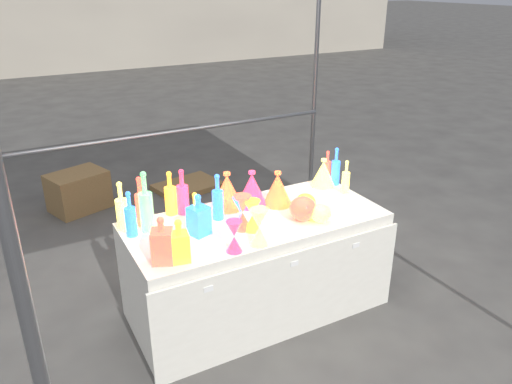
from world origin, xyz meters
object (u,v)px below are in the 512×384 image
display_table (257,265)px  decanter_0 (179,240)px  lampshade_0 (278,188)px  cardboard_box_closed (78,191)px  bottle_0 (170,193)px  globe_0 (305,204)px  hourglass_0 (243,213)px

display_table → decanter_0: (-0.66, -0.27, 0.51)m
decanter_0 → lampshade_0: size_ratio=1.05×
cardboard_box_closed → bottle_0: (0.34, -2.08, 0.71)m
display_table → globe_0: globe_0 is taller
globe_0 → lampshade_0: 0.24m
bottle_0 → hourglass_0: bearing=-52.6°
lampshade_0 → globe_0: bearing=-70.4°
display_table → globe_0: (0.37, -0.06, 0.44)m
bottle_0 → hourglass_0: 0.56m
cardboard_box_closed → decanter_0: (0.17, -2.71, 0.68)m
cardboard_box_closed → lampshade_0: 2.63m
display_table → globe_0: bearing=-8.9°
cardboard_box_closed → hourglass_0: (0.68, -2.53, 0.66)m
lampshade_0 → cardboard_box_closed: bearing=106.1°
display_table → decanter_0: 0.88m
cardboard_box_closed → lampshade_0: lampshade_0 is taller
display_table → globe_0: 0.57m
hourglass_0 → lampshade_0: (0.40, 0.23, 0.01)m
hourglass_0 → globe_0: (0.52, 0.03, -0.06)m
cardboard_box_closed → hourglass_0: 2.70m
decanter_0 → lampshade_0: bearing=35.0°
lampshade_0 → bottle_0: bearing=154.8°
decanter_0 → cardboard_box_closed: bearing=104.1°
cardboard_box_closed → bottle_0: bearing=-99.7°
hourglass_0 → globe_0: size_ratio=1.61×
hourglass_0 → decanter_0: bearing=-160.0°
display_table → hourglass_0: hourglass_0 is taller
display_table → hourglass_0: size_ratio=7.67×
lampshade_0 → hourglass_0: bearing=-159.4°
display_table → lampshade_0: size_ratio=7.17×
bottle_0 → lampshade_0: (0.74, -0.21, -0.03)m
bottle_0 → globe_0: bottle_0 is taller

